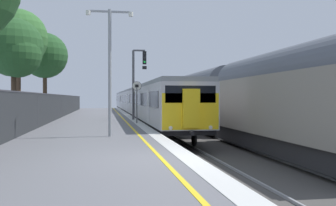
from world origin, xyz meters
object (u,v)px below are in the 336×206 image
at_px(commuter_train_at_platform, 136,101).
at_px(speed_limit_sign, 137,97).
at_px(platform_lamp_mid, 110,61).
at_px(freight_train_adjacent_track, 201,99).
at_px(background_tree_left, 45,57).
at_px(background_tree_back, 19,41).
at_px(signal_gantry, 137,76).
at_px(background_tree_centre, 15,50).

height_order(commuter_train_at_platform, speed_limit_sign, commuter_train_at_platform).
height_order(speed_limit_sign, platform_lamp_mid, platform_lamp_mid).
relative_size(freight_train_adjacent_track, platform_lamp_mid, 8.14).
relative_size(background_tree_left, background_tree_back, 0.88).
bearing_deg(platform_lamp_mid, background_tree_back, 116.30).
bearing_deg(speed_limit_sign, commuter_train_at_platform, 85.50).
xyz_separation_m(freight_train_adjacent_track, background_tree_back, (-14.05, -1.61, 4.21)).
distance_m(freight_train_adjacent_track, background_tree_left, 13.58).
bearing_deg(platform_lamp_mid, background_tree_left, 106.51).
bearing_deg(background_tree_back, commuter_train_at_platform, 62.29).
bearing_deg(commuter_train_at_platform, signal_gantry, -94.42).
xyz_separation_m(freight_train_adjacent_track, speed_limit_sign, (-5.85, -5.93, 0.13)).
height_order(signal_gantry, platform_lamp_mid, platform_lamp_mid).
bearing_deg(freight_train_adjacent_track, background_tree_left, 167.78).
height_order(freight_train_adjacent_track, speed_limit_sign, freight_train_adjacent_track).
relative_size(commuter_train_at_platform, freight_train_adjacent_track, 1.42).
relative_size(commuter_train_at_platform, speed_limit_sign, 22.99).
xyz_separation_m(platform_lamp_mid, background_tree_centre, (-5.33, 6.84, 1.22)).
bearing_deg(signal_gantry, commuter_train_at_platform, 85.58).
bearing_deg(signal_gantry, background_tree_back, 179.62).
xyz_separation_m(speed_limit_sign, background_tree_centre, (-7.20, -1.64, 2.70)).
height_order(signal_gantry, background_tree_left, background_tree_left).
height_order(background_tree_centre, background_tree_back, background_tree_back).
relative_size(commuter_train_at_platform, background_tree_centre, 9.97).
xyz_separation_m(commuter_train_at_platform, background_tree_centre, (-9.05, -25.10, 3.17)).
distance_m(signal_gantry, background_tree_back, 8.92).
distance_m(freight_train_adjacent_track, background_tree_back, 14.76).
bearing_deg(background_tree_centre, platform_lamp_mid, -52.09).
height_order(commuter_train_at_platform, freight_train_adjacent_track, freight_train_adjacent_track).
bearing_deg(background_tree_left, background_tree_back, -105.77).
bearing_deg(commuter_train_at_platform, speed_limit_sign, -94.50).
distance_m(freight_train_adjacent_track, speed_limit_sign, 8.33).
bearing_deg(background_tree_centre, signal_gantry, 38.00).
bearing_deg(background_tree_centre, speed_limit_sign, 12.81).
distance_m(commuter_train_at_platform, background_tree_left, 17.61).
distance_m(freight_train_adjacent_track, platform_lamp_mid, 16.43).
relative_size(background_tree_left, background_tree_centre, 1.13).
bearing_deg(commuter_train_at_platform, freight_train_adjacent_track, -77.13).
height_order(speed_limit_sign, background_tree_left, background_tree_left).
bearing_deg(signal_gantry, platform_lamp_mid, -99.93).
bearing_deg(background_tree_left, platform_lamp_mid, -73.49).
relative_size(signal_gantry, background_tree_left, 0.75).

